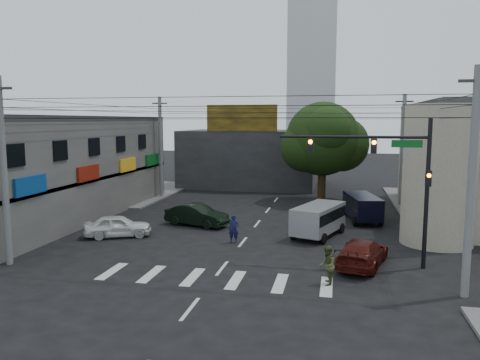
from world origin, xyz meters
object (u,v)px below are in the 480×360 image
(utility_pole_near_left, at_px, (4,172))
(white_compact, at_px, (118,226))
(utility_pole_far_right, at_px, (402,151))
(traffic_officer, at_px, (234,229))
(navy_van, at_px, (362,208))
(dark_sedan, at_px, (197,215))
(street_tree, at_px, (323,139))
(traffic_gantry, at_px, (391,168))
(utility_pole_near_right, at_px, (471,184))
(silver_minivan, at_px, (318,221))
(pedestrian_olive, at_px, (327,265))
(utility_pole_far_left, at_px, (161,148))
(maroon_sedan, at_px, (362,253))

(utility_pole_near_left, height_order, white_compact, utility_pole_near_left)
(utility_pole_far_right, xyz_separation_m, traffic_officer, (-10.98, -14.27, -3.77))
(white_compact, relative_size, navy_van, 0.88)
(utility_pole_far_right, distance_m, navy_van, 8.32)
(dark_sedan, xyz_separation_m, navy_van, (11.01, 3.73, 0.20))
(navy_van, bearing_deg, white_compact, 105.47)
(street_tree, distance_m, white_compact, 19.88)
(traffic_gantry, height_order, utility_pole_near_right, utility_pole_near_right)
(white_compact, xyz_separation_m, silver_minivan, (12.00, 2.62, 0.29))
(dark_sedan, height_order, white_compact, dark_sedan)
(traffic_gantry, bearing_deg, navy_van, 94.01)
(utility_pole_far_right, bearing_deg, utility_pole_near_right, -90.00)
(utility_pole_near_left, xyz_separation_m, pedestrian_olive, (15.50, 0.27, -3.73))
(utility_pole_far_right, height_order, pedestrian_olive, utility_pole_far_right)
(utility_pole_far_left, relative_size, dark_sedan, 1.98)
(dark_sedan, relative_size, white_compact, 1.09)
(maroon_sedan, bearing_deg, street_tree, -66.80)
(pedestrian_olive, bearing_deg, traffic_gantry, 139.91)
(maroon_sedan, distance_m, traffic_officer, 7.69)
(street_tree, xyz_separation_m, utility_pole_near_right, (6.50, -21.50, -0.87))
(traffic_gantry, distance_m, utility_pole_near_left, 18.66)
(utility_pole_near_left, bearing_deg, maroon_sedan, 10.91)
(utility_pole_far_left, distance_m, navy_van, 19.17)
(utility_pole_near_right, distance_m, white_compact, 19.65)
(white_compact, xyz_separation_m, pedestrian_olive, (12.73, -5.92, 0.19))
(traffic_gantry, distance_m, maroon_sedan, 4.33)
(traffic_officer, bearing_deg, utility_pole_near_left, -153.05)
(utility_pole_far_right, xyz_separation_m, silver_minivan, (-6.23, -11.69, -3.63))
(street_tree, relative_size, utility_pole_far_left, 0.95)
(street_tree, bearing_deg, utility_pole_far_right, -8.75)
(utility_pole_near_left, relative_size, utility_pole_near_right, 1.00)
(street_tree, bearing_deg, maroon_sedan, -81.79)
(traffic_gantry, distance_m, pedestrian_olive, 5.84)
(utility_pole_far_left, distance_m, dark_sedan, 12.88)
(utility_pole_near_left, xyz_separation_m, navy_van, (17.60, 13.86, -3.68))
(traffic_gantry, height_order, traffic_officer, traffic_gantry)
(utility_pole_near_right, height_order, utility_pole_far_right, same)
(utility_pole_far_left, xyz_separation_m, white_compact, (2.77, -14.31, -3.92))
(traffic_gantry, xyz_separation_m, silver_minivan, (-3.56, 5.31, -3.86))
(street_tree, height_order, utility_pole_far_right, utility_pole_far_right)
(maroon_sedan, bearing_deg, traffic_officer, -7.44)
(maroon_sedan, bearing_deg, utility_pole_far_left, -30.13)
(silver_minivan, xyz_separation_m, traffic_officer, (-4.74, -2.58, -0.14))
(traffic_gantry, relative_size, utility_pole_far_left, 0.78)
(utility_pole_far_right, relative_size, dark_sedan, 1.98)
(street_tree, xyz_separation_m, traffic_gantry, (3.82, -18.00, -0.64))
(utility_pole_far_left, bearing_deg, silver_minivan, -38.37)
(white_compact, height_order, maroon_sedan, white_compact)
(utility_pole_far_right, xyz_separation_m, maroon_sedan, (-3.87, -17.20, -3.93))
(silver_minivan, distance_m, navy_van, 5.79)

